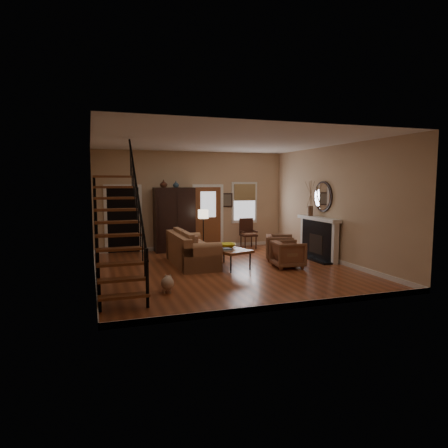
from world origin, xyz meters
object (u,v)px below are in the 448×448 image
object	(u,v)px
floor_lamp	(203,232)
side_chair	(248,233)
sofa	(192,249)
coffee_table	(227,258)
armchair_left	(288,254)
armchair_right	(280,247)
armoire	(174,220)

from	to	relation	value
floor_lamp	side_chair	xyz separation A→B (m)	(1.81, 0.69, -0.20)
sofa	floor_lamp	xyz separation A→B (m)	(0.72, 1.41, 0.28)
coffee_table	floor_lamp	xyz separation A→B (m)	(-0.08, 2.06, 0.45)
armchair_left	armchair_right	distance (m)	1.10
coffee_table	armchair_right	size ratio (longest dim) A/B	1.67
floor_lamp	side_chair	bearing A→B (deg)	20.95
armchair_right	floor_lamp	size ratio (longest dim) A/B	0.57
coffee_table	sofa	bearing A→B (deg)	140.72
armchair_left	side_chair	size ratio (longest dim) A/B	0.77
sofa	armchair_left	xyz separation A→B (m)	(2.34, -1.18, -0.07)
sofa	armchair_left	size ratio (longest dim) A/B	2.93
coffee_table	armoire	bearing A→B (deg)	105.48
sofa	coffee_table	world-z (taller)	sofa
armchair_left	armchair_right	xyz separation A→B (m)	(0.28, 1.06, 0.01)
armoire	armchair_left	world-z (taller)	armoire
armchair_left	coffee_table	bearing A→B (deg)	77.88
sofa	side_chair	size ratio (longest dim) A/B	2.27
coffee_table	armchair_right	distance (m)	1.90
side_chair	coffee_table	bearing A→B (deg)	-122.12
armchair_left	side_chair	xyz separation A→B (m)	(0.19, 3.28, 0.15)
coffee_table	armchair_left	world-z (taller)	armchair_left
armoire	armchair_left	distance (m)	4.26
floor_lamp	side_chair	world-z (taller)	floor_lamp
armoire	armchair_right	distance (m)	3.65
coffee_table	armchair_right	xyz separation A→B (m)	(1.82, 0.53, 0.11)
armoire	floor_lamp	distance (m)	1.21
sofa	coffee_table	distance (m)	1.05
sofa	armchair_right	size ratio (longest dim) A/B	2.88
armchair_right	floor_lamp	xyz separation A→B (m)	(-1.90, 1.53, 0.34)
floor_lamp	armchair_left	bearing A→B (deg)	-57.99
armoire	sofa	bearing A→B (deg)	-89.50
sofa	coffee_table	xyz separation A→B (m)	(0.80, -0.65, -0.17)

